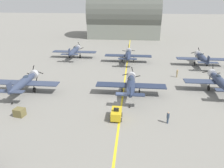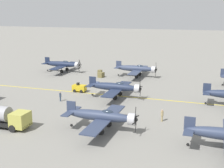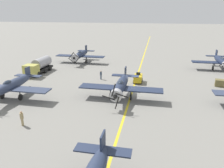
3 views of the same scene
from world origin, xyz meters
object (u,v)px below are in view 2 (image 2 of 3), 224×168
Objects in this scene: ground_crew_walking at (162,115)px; supply_crate_by_tanker at (101,75)px; airplane_mid_right at (102,116)px; ground_crew_inspecting at (60,96)px; airplane_near_left at (63,64)px; tow_tractor at (79,88)px; airplane_mid_center at (116,87)px; supply_crate_mid_lane at (100,72)px; fuel_tanker at (2,117)px; airplane_mid_left at (137,69)px.

ground_crew_walking is 31.46m from supply_crate_by_tanker.
ground_crew_walking is (-6.03, 6.93, -1.05)m from airplane_mid_right.
ground_crew_inspecting is (-4.39, -18.65, -0.03)m from ground_crew_walking.
airplane_near_left reaches higher than tow_tractor.
ground_crew_inspecting is (5.18, -8.54, -1.08)m from airplane_mid_center.
supply_crate_mid_lane is (-35.13, -13.65, -1.54)m from airplane_mid_right.
supply_crate_by_tanker is (-13.84, -0.64, -0.20)m from tow_tractor.
airplane_near_left reaches higher than fuel_tanker.
airplane_mid_left reaches higher than ground_crew_walking.
supply_crate_by_tanker is (-34.40, 1.55, -0.92)m from fuel_tanker.
airplane_mid_left reaches higher than airplane_near_left.
airplane_mid_center is 17.95m from supply_crate_by_tanker.
ground_crew_walking is at bearing 41.30° from airplane_mid_center.
tow_tractor is at bearing 176.16° from ground_crew_inspecting.
fuel_tanker is (37.28, 9.94, -0.50)m from airplane_near_left.
fuel_tanker is (18.76, -10.25, -0.50)m from airplane_mid_center.
supply_crate_mid_lane is (-17.73, -2.39, -0.32)m from tow_tractor.
airplane_mid_left is at bearing 83.75° from airplane_near_left.
airplane_near_left is at bearing -165.07° from fuel_tanker.
fuel_tanker is at bearing 8.22° from airplane_near_left.
airplane_mid_right is 10.57× the size of supply_crate_mid_lane.
fuel_tanker reaches higher than ground_crew_inspecting.
fuel_tanker is 4.69× the size of ground_crew_inspecting.
fuel_tanker is 7.05× the size of supply_crate_mid_lane.
airplane_mid_left reaches higher than ground_crew_inspecting.
ground_crew_walking is at bearing 76.76° from ground_crew_inspecting.
supply_crate_mid_lane is at bearing -172.32° from tow_tractor.
airplane_near_left is 10.57× the size of supply_crate_mid_lane.
airplane_mid_right reaches higher than tow_tractor.
airplane_mid_left is 8.63m from supply_crate_by_tanker.
supply_crate_mid_lane is (-29.10, -20.57, -0.49)m from ground_crew_walking.
airplane_mid_right is 7.04× the size of ground_crew_inspecting.
tow_tractor is at bearing -154.51° from airplane_mid_right.
airplane_near_left reaches higher than ground_crew_walking.
airplane_mid_center is 13.96m from ground_crew_walking.
airplane_near_left reaches higher than supply_crate_by_tanker.
airplane_mid_left is 8.52× the size of supply_crate_by_tanker.
airplane_near_left is at bearing -104.08° from supply_crate_by_tanker.
fuel_tanker is 38.30m from supply_crate_mid_lane.
ground_crew_walking is 1.25× the size of supply_crate_by_tanker.
airplane_mid_right is at bearing 27.71° from airplane_near_left.
airplane_mid_center reaches higher than ground_crew_inspecting.
airplane_mid_right reaches higher than ground_crew_inspecting.
airplane_mid_center reaches higher than supply_crate_mid_lane.
airplane_mid_center is 7.04× the size of ground_crew_inspecting.
airplane_mid_left is (-34.27, -3.94, -0.00)m from airplane_mid_right.
tow_tractor is (16.72, 12.13, -1.22)m from airplane_near_left.
ground_crew_inspecting reaches higher than supply_crate_by_tanker.
supply_crate_mid_lane is (-24.71, -1.92, -0.46)m from ground_crew_inspecting.
ground_crew_walking is 1.56× the size of supply_crate_mid_lane.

